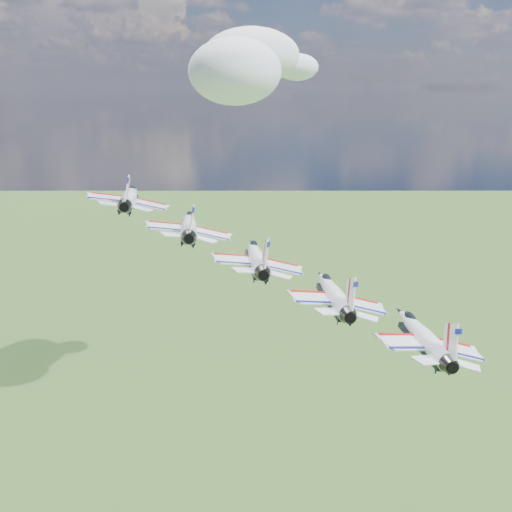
{
  "coord_description": "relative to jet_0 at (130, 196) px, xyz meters",
  "views": [
    {
      "loc": [
        0.49,
        -71.13,
        173.65
      ],
      "look_at": [
        11.17,
        2.59,
        151.62
      ],
      "focal_mm": 40.0,
      "sensor_mm": 36.0,
      "label": 1
    }
  ],
  "objects": [
    {
      "name": "jet_3",
      "position": [
        26.22,
        -23.0,
        -8.84
      ],
      "size": [
        13.09,
        17.81,
        7.27
      ],
      "primitive_type": null,
      "rotation": [
        0.0,
        0.19,
        -0.03
      ],
      "color": "white"
    },
    {
      "name": "jet_2",
      "position": [
        17.48,
        -15.33,
        -5.9
      ],
      "size": [
        13.09,
        17.81,
        7.27
      ],
      "primitive_type": null,
      "rotation": [
        0.0,
        0.19,
        -0.03
      ],
      "color": "white"
    },
    {
      "name": "jet_1",
      "position": [
        8.74,
        -7.67,
        -2.95
      ],
      "size": [
        13.09,
        17.81,
        7.27
      ],
      "primitive_type": null,
      "rotation": [
        0.0,
        0.19,
        -0.03
      ],
      "color": "silver"
    },
    {
      "name": "jet_0",
      "position": [
        0.0,
        0.0,
        0.0
      ],
      "size": [
        13.09,
        17.81,
        7.27
      ],
      "primitive_type": null,
      "rotation": [
        0.0,
        0.19,
        -0.03
      ],
      "color": "silver"
    },
    {
      "name": "cloud_far",
      "position": [
        49.67,
        180.34,
        26.99
      ],
      "size": [
        62.62,
        49.2,
        24.6
      ],
      "primitive_type": "ellipsoid",
      "color": "white"
    },
    {
      "name": "jet_4",
      "position": [
        34.96,
        -30.67,
        -11.79
      ],
      "size": [
        13.09,
        17.81,
        7.27
      ],
      "primitive_type": null,
      "rotation": [
        0.0,
        0.19,
        -0.03
      ],
      "color": "white"
    }
  ]
}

